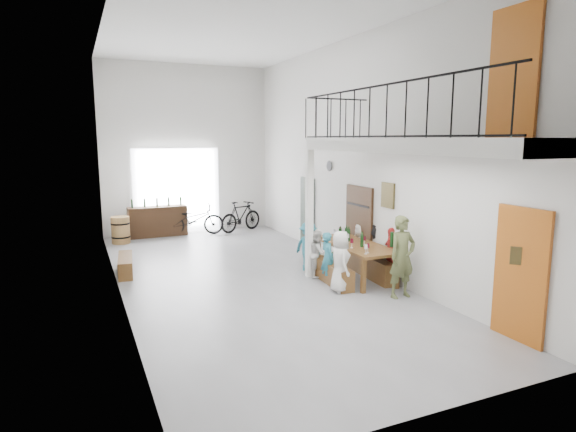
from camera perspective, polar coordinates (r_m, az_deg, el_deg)
name	(u,v)px	position (r m, az deg, el deg)	size (l,w,h in m)	color
floor	(249,278)	(11.00, -4.69, -7.31)	(12.00, 12.00, 0.00)	slate
room_walls	(246,118)	(10.55, -4.95, 11.52)	(12.00, 12.00, 12.00)	silver
gateway_portal	(177,191)	(16.29, -13.04, 2.89)	(2.80, 0.08, 2.80)	white
right_wall_decor	(400,205)	(10.26, 13.15, 1.24)	(0.07, 8.28, 5.07)	#A75113
balcony	(413,147)	(8.73, 14.63, 7.88)	(1.52, 5.62, 4.00)	white
tasting_table	(355,247)	(10.90, 7.97, -3.68)	(1.02, 2.40, 0.79)	brown
bench_inner	(328,271)	(10.73, 4.80, -6.49)	(0.31, 1.94, 0.45)	brown
bench_wall	(366,264)	(11.28, 9.26, -5.69)	(0.28, 2.12, 0.49)	brown
tableware	(350,237)	(10.92, 7.39, -2.47)	(0.61, 1.95, 0.35)	black
side_bench	(126,265)	(11.89, -18.70, -5.52)	(0.31, 1.42, 0.40)	brown
oak_barrel	(121,230)	(15.26, -19.23, -1.58)	(0.55, 0.55, 0.81)	olive
serving_counter	(158,221)	(16.01, -15.18, -0.62)	(1.82, 0.51, 0.96)	#3A2414
counter_bottles	(157,202)	(15.93, -15.28, 1.59)	(1.58, 0.13, 0.28)	black
guest_left_a	(340,262)	(9.90, 6.21, -5.39)	(0.62, 0.40, 1.27)	silver
guest_left_b	(328,258)	(10.46, 4.71, -4.97)	(0.41, 0.27, 1.13)	teal
guest_left_c	(317,253)	(10.97, 3.51, -4.45)	(0.52, 0.40, 1.07)	silver
guest_left_d	(308,247)	(11.41, 2.41, -3.64)	(0.76, 0.44, 1.17)	teal
guest_right_a	(391,255)	(10.74, 12.15, -4.53)	(0.71, 0.30, 1.22)	red
guest_right_b	(377,248)	(11.34, 10.52, -3.81)	(1.11, 0.35, 1.19)	black
guest_right_c	(360,246)	(11.73, 8.56, -3.58)	(0.54, 0.35, 1.10)	silver
host_standing	(402,257)	(9.73, 13.38, -4.73)	(0.60, 0.39, 1.64)	#505731
potted_plant	(338,256)	(12.14, 5.93, -4.70)	(0.38, 0.33, 0.43)	#154B16
bicycle_near	(194,220)	(15.95, -11.09, -0.42)	(0.67, 1.92, 1.01)	black
bicycle_far	(241,216)	(16.31, -5.60, -0.04)	(0.49, 1.72, 1.03)	black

